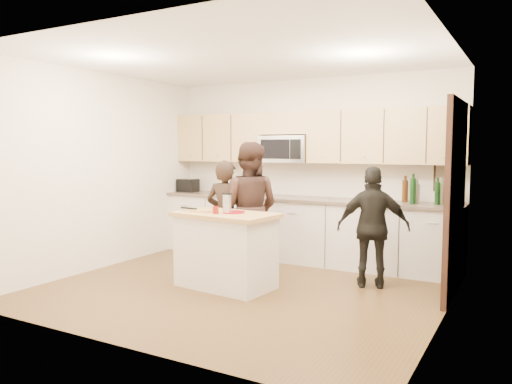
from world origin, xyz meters
The scene contains 21 objects.
floor centered at (0.00, 0.00, 0.00)m, with size 4.50×4.50×0.00m, color brown.
room_shell centered at (0.00, 0.00, 1.73)m, with size 4.52×4.02×2.71m.
back_cabinetry centered at (0.00, 1.69, 0.47)m, with size 4.50×0.66×0.94m.
upper_cabinetry centered at (0.03, 1.83, 1.84)m, with size 4.50×0.33×0.75m.
microwave centered at (-0.31, 1.80, 1.65)m, with size 0.76×0.41×0.40m.
doorway centered at (2.23, 0.90, 1.16)m, with size 0.06×1.25×2.20m.
framed_picture centered at (1.95, 1.98, 1.28)m, with size 0.30×0.03×0.38m.
dish_towel centered at (-0.95, 1.50, 0.80)m, with size 0.34×0.60×0.48m.
island centered at (-0.21, -0.05, 0.45)m, with size 1.27×0.82×0.90m.
red_plate centered at (-0.12, -0.01, 0.91)m, with size 0.26×0.26×0.02m, color maroon.
box_grater centered at (-0.16, -0.09, 1.03)m, with size 0.10×0.06×0.23m.
drink_glass centered at (-0.26, -0.17, 0.94)m, with size 0.07×0.07×0.09m, color maroon.
cutting_board centered at (-0.50, -0.11, 0.91)m, with size 0.26×0.16×0.02m, color tan.
tongs centered at (-0.72, -0.09, 0.93)m, with size 0.25×0.03×0.02m, color black.
knife centered at (-0.48, -0.15, 0.92)m, with size 0.18×0.02×0.01m, color silver.
toaster centered at (-2.05, 1.67, 1.05)m, with size 0.32×0.23×0.22m.
bottle_cluster centered at (1.71, 1.73, 1.12)m, with size 0.55×0.30×0.40m.
orchid centered at (2.10, 1.72, 1.16)m, with size 0.25×0.20×0.45m, color #30692A.
woman_left centered at (-0.56, 0.50, 0.75)m, with size 0.55×0.36×1.51m, color black.
woman_center centered at (-0.32, 0.69, 0.87)m, with size 0.85×0.66×1.75m, color #321F19.
woman_right centered at (1.33, 0.81, 0.73)m, with size 0.85×0.35×1.45m, color black.
Camera 1 is at (2.97, -5.00, 1.67)m, focal length 35.00 mm.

